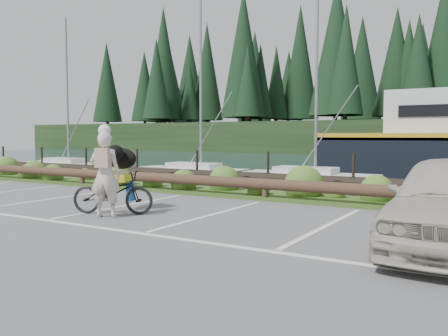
% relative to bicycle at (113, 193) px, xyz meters
% --- Properties ---
extents(ground, '(72.00, 72.00, 0.00)m').
position_rel_bicycle_xyz_m(ground, '(1.99, -0.91, -0.48)').
color(ground, '#565659').
extents(vegetation_strip, '(34.00, 1.60, 0.10)m').
position_rel_bicycle_xyz_m(vegetation_strip, '(1.99, 4.39, -0.43)').
color(vegetation_strip, '#3D5B21').
rests_on(vegetation_strip, ground).
extents(log_rail, '(32.00, 0.30, 0.60)m').
position_rel_bicycle_xyz_m(log_rail, '(1.99, 3.69, -0.48)').
color(log_rail, '#443021').
rests_on(log_rail, ground).
extents(bicycle, '(1.95, 1.34, 0.97)m').
position_rel_bicycle_xyz_m(bicycle, '(0.00, 0.00, 0.00)').
color(bicycle, black).
rests_on(bicycle, ground).
extents(cyclist, '(0.79, 0.68, 1.85)m').
position_rel_bicycle_xyz_m(cyclist, '(0.17, -0.39, 0.44)').
color(cyclist, beige).
rests_on(cyclist, ground).
extents(dog, '(0.74, 0.96, 0.50)m').
position_rel_bicycle_xyz_m(dog, '(-0.24, 0.54, 0.73)').
color(dog, black).
rests_on(dog, bicycle).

